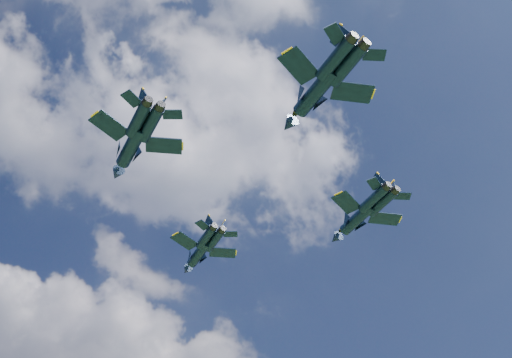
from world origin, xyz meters
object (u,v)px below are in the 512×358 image
object	(u,v)px
jet_right	(356,220)
jet_slot	(313,94)
jet_lead	(198,254)
jet_left	(130,148)

from	to	relation	value
jet_right	jet_slot	bearing A→B (deg)	-138.92
jet_lead	jet_slot	distance (m)	35.54
jet_lead	jet_left	size ratio (longest dim) A/B	0.85
jet_lead	jet_left	bearing A→B (deg)	-136.41
jet_slot	jet_left	bearing A→B (deg)	127.15
jet_left	jet_right	size ratio (longest dim) A/B	1.08
jet_lead	jet_right	distance (m)	25.12
jet_left	jet_right	world-z (taller)	jet_left
jet_left	jet_lead	bearing A→B (deg)	43.15
jet_slot	jet_right	bearing A→B (deg)	41.40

